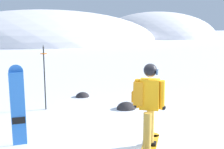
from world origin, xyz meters
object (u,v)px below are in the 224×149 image
at_px(piste_marker_near, 44,73).
at_px(rock_dark, 126,109).
at_px(spare_snowboard, 18,106).
at_px(snowboarder_main, 148,105).
at_px(rock_mid, 82,97).

distance_m(piste_marker_near, rock_dark, 2.59).
relative_size(spare_snowboard, rock_dark, 2.87).
bearing_deg(snowboarder_main, rock_dark, 77.53).
relative_size(rock_dark, rock_mid, 1.24).
distance_m(snowboarder_main, piste_marker_near, 3.77).
xyz_separation_m(piste_marker_near, rock_mid, (1.32, 1.11, -1.08)).
height_order(spare_snowboard, rock_mid, spare_snowboard).
relative_size(spare_snowboard, piste_marker_near, 0.87).
xyz_separation_m(spare_snowboard, rock_mid, (2.01, 3.49, -0.84)).
distance_m(piste_marker_near, rock_mid, 2.03).
height_order(piste_marker_near, rock_dark, piste_marker_near).
relative_size(snowboarder_main, spare_snowboard, 1.03).
xyz_separation_m(piste_marker_near, rock_dark, (2.26, -0.66, -1.08)).
xyz_separation_m(snowboarder_main, rock_dark, (0.60, 2.72, -0.92)).
bearing_deg(spare_snowboard, piste_marker_near, 73.76).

